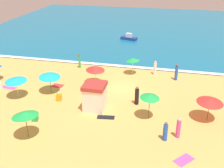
{
  "coord_description": "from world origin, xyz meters",
  "views": [
    {
      "loc": [
        5.27,
        -25.37,
        12.69
      ],
      "look_at": [
        -0.46,
        -0.7,
        0.8
      ],
      "focal_mm": 43.62,
      "sensor_mm": 36.0,
      "label": 1
    }
  ],
  "objects_px": {
    "lifeguard_cabana": "(95,96)",
    "beachgoer_9": "(165,132)",
    "beach_umbrella_5": "(150,96)",
    "beachgoer_0": "(178,128)",
    "beachgoer_3": "(137,96)",
    "beach_umbrella_0": "(25,114)",
    "beach_umbrella_2": "(133,59)",
    "beachgoer_7": "(59,97)",
    "beachgoer_2": "(35,117)",
    "beachgoer_8": "(176,72)",
    "beach_umbrella_1": "(95,68)",
    "beach_umbrella_3": "(50,76)",
    "beach_umbrella_6": "(210,100)",
    "beachgoer_10": "(79,61)",
    "beach_umbrella_8": "(16,80)",
    "small_boat_0": "(129,38)",
    "beachgoer_6": "(155,68)"
  },
  "relations": [
    {
      "from": "beach_umbrella_5",
      "to": "beachgoer_0",
      "type": "xyz_separation_m",
      "value": [
        2.48,
        -2.24,
        -1.31
      ]
    },
    {
      "from": "beach_umbrella_8",
      "to": "small_boat_0",
      "type": "xyz_separation_m",
      "value": [
        7.28,
        22.51,
        -1.41
      ]
    },
    {
      "from": "lifeguard_cabana",
      "to": "beachgoer_2",
      "type": "distance_m",
      "value": 5.48
    },
    {
      "from": "small_boat_0",
      "to": "beachgoer_8",
      "type": "bearing_deg",
      "value": -61.7
    },
    {
      "from": "beach_umbrella_6",
      "to": "beachgoer_10",
      "type": "bearing_deg",
      "value": 148.62
    },
    {
      "from": "beachgoer_0",
      "to": "beach_umbrella_1",
      "type": "bearing_deg",
      "value": 138.03
    },
    {
      "from": "beach_umbrella_6",
      "to": "beachgoer_7",
      "type": "relative_size",
      "value": 3.29
    },
    {
      "from": "beach_umbrella_6",
      "to": "beachgoer_0",
      "type": "relative_size",
      "value": 1.77
    },
    {
      "from": "beach_umbrella_3",
      "to": "beachgoer_8",
      "type": "distance_m",
      "value": 13.88
    },
    {
      "from": "beachgoer_0",
      "to": "beachgoer_9",
      "type": "distance_m",
      "value": 1.12
    },
    {
      "from": "beach_umbrella_1",
      "to": "beachgoer_7",
      "type": "bearing_deg",
      "value": -117.9
    },
    {
      "from": "beachgoer_6",
      "to": "beachgoer_9",
      "type": "xyz_separation_m",
      "value": [
        1.87,
        -12.66,
        -0.05
      ]
    },
    {
      "from": "beachgoer_9",
      "to": "beachgoer_7",
      "type": "bearing_deg",
      "value": 158.53
    },
    {
      "from": "lifeguard_cabana",
      "to": "beachgoer_2",
      "type": "height_order",
      "value": "lifeguard_cabana"
    },
    {
      "from": "small_boat_0",
      "to": "beach_umbrella_3",
      "type": "bearing_deg",
      "value": -102.28
    },
    {
      "from": "beachgoer_8",
      "to": "beachgoer_7",
      "type": "bearing_deg",
      "value": -145.58
    },
    {
      "from": "beach_umbrella_1",
      "to": "beachgoer_2",
      "type": "relative_size",
      "value": 3.45
    },
    {
      "from": "beachgoer_6",
      "to": "beachgoer_8",
      "type": "height_order",
      "value": "beachgoer_8"
    },
    {
      "from": "beach_umbrella_0",
      "to": "beachgoer_0",
      "type": "xyz_separation_m",
      "value": [
        11.27,
        2.61,
        -1.26
      ]
    },
    {
      "from": "beach_umbrella_0",
      "to": "beach_umbrella_1",
      "type": "distance_m",
      "value": 10.88
    },
    {
      "from": "beach_umbrella_3",
      "to": "beach_umbrella_8",
      "type": "height_order",
      "value": "beach_umbrella_3"
    },
    {
      "from": "beach_umbrella_5",
      "to": "beachgoer_9",
      "type": "height_order",
      "value": "beach_umbrella_5"
    },
    {
      "from": "beach_umbrella_0",
      "to": "beachgoer_0",
      "type": "bearing_deg",
      "value": 13.02
    },
    {
      "from": "lifeguard_cabana",
      "to": "beachgoer_9",
      "type": "relative_size",
      "value": 1.55
    },
    {
      "from": "beach_umbrella_1",
      "to": "beach_umbrella_8",
      "type": "bearing_deg",
      "value": -144.45
    },
    {
      "from": "beachgoer_8",
      "to": "small_boat_0",
      "type": "xyz_separation_m",
      "value": [
        -7.95,
        14.77,
        -0.48
      ]
    },
    {
      "from": "beach_umbrella_5",
      "to": "beachgoer_0",
      "type": "relative_size",
      "value": 1.37
    },
    {
      "from": "beach_umbrella_0",
      "to": "beachgoer_9",
      "type": "height_order",
      "value": "beach_umbrella_0"
    },
    {
      "from": "beachgoer_7",
      "to": "beachgoer_8",
      "type": "distance_m",
      "value": 13.31
    },
    {
      "from": "beachgoer_2",
      "to": "beachgoer_8",
      "type": "distance_m",
      "value": 16.17
    },
    {
      "from": "lifeguard_cabana",
      "to": "beachgoer_9",
      "type": "xyz_separation_m",
      "value": [
        6.5,
        -3.37,
        -0.53
      ]
    },
    {
      "from": "beachgoer_8",
      "to": "beach_umbrella_3",
      "type": "bearing_deg",
      "value": -154.24
    },
    {
      "from": "beachgoer_0",
      "to": "beachgoer_10",
      "type": "bearing_deg",
      "value": 135.25
    },
    {
      "from": "beachgoer_6",
      "to": "beachgoer_7",
      "type": "height_order",
      "value": "beachgoer_6"
    },
    {
      "from": "beach_umbrella_8",
      "to": "beachgoer_10",
      "type": "relative_size",
      "value": 1.32
    },
    {
      "from": "beachgoer_8",
      "to": "beachgoer_10",
      "type": "xyz_separation_m",
      "value": [
        -11.83,
        1.07,
        -0.02
      ]
    },
    {
      "from": "beach_umbrella_3",
      "to": "beachgoer_0",
      "type": "bearing_deg",
      "value": -21.2
    },
    {
      "from": "lifeguard_cabana",
      "to": "beachgoer_10",
      "type": "bearing_deg",
      "value": 116.94
    },
    {
      "from": "beachgoer_6",
      "to": "small_boat_0",
      "type": "xyz_separation_m",
      "value": [
        -5.47,
        13.7,
        -0.35
      ]
    },
    {
      "from": "beachgoer_0",
      "to": "beach_umbrella_2",
      "type": "bearing_deg",
      "value": 115.01
    },
    {
      "from": "beach_umbrella_5",
      "to": "beachgoer_2",
      "type": "distance_m",
      "value": 9.88
    },
    {
      "from": "beach_umbrella_2",
      "to": "beachgoer_7",
      "type": "relative_size",
      "value": 2.3
    },
    {
      "from": "beachgoer_3",
      "to": "beach_umbrella_3",
      "type": "bearing_deg",
      "value": 176.78
    },
    {
      "from": "lifeguard_cabana",
      "to": "beachgoer_2",
      "type": "relative_size",
      "value": 2.99
    },
    {
      "from": "beach_umbrella_3",
      "to": "beach_umbrella_5",
      "type": "distance_m",
      "value": 10.69
    },
    {
      "from": "beachgoer_3",
      "to": "beach_umbrella_5",
      "type": "bearing_deg",
      "value": -58.36
    },
    {
      "from": "lifeguard_cabana",
      "to": "beachgoer_8",
      "type": "bearing_deg",
      "value": 49.12
    },
    {
      "from": "beach_umbrella_2",
      "to": "beachgoer_10",
      "type": "relative_size",
      "value": 1.15
    },
    {
      "from": "beach_umbrella_0",
      "to": "beach_umbrella_5",
      "type": "xyz_separation_m",
      "value": [
        8.78,
        4.85,
        0.05
      ]
    },
    {
      "from": "beach_umbrella_5",
      "to": "beachgoer_3",
      "type": "relative_size",
      "value": 1.29
    }
  ]
}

